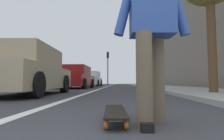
{
  "coord_description": "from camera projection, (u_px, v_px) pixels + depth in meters",
  "views": [
    {
      "loc": [
        -0.81,
        -0.01,
        0.39
      ],
      "look_at": [
        10.92,
        0.51,
        1.2
      ],
      "focal_mm": 28.65,
      "sensor_mm": 36.0,
      "label": 1
    }
  ],
  "objects": [
    {
      "name": "parked_car_near",
      "position": [
        27.0,
        72.0,
        5.59
      ],
      "size": [
        4.07,
        2.01,
        1.49
      ],
      "color": "tan",
      "rests_on": "ground"
    },
    {
      "name": "lane_stripe_white",
      "position": [
        110.0,
        86.0,
        20.77
      ],
      "size": [
        52.0,
        0.16,
        0.01
      ],
      "primitive_type": "cube",
      "color": "silver",
      "rests_on": "ground"
    },
    {
      "name": "ground_plane",
      "position": [
        120.0,
        89.0,
        10.75
      ],
      "size": [
        80.0,
        80.0,
        0.0
      ],
      "primitive_type": "plane",
      "color": "#38383D"
    },
    {
      "name": "skateboard",
      "position": [
        115.0,
        112.0,
        1.78
      ],
      "size": [
        0.85,
        0.24,
        0.11
      ],
      "color": "orange",
      "rests_on": "ground"
    },
    {
      "name": "skater_person",
      "position": [
        151.0,
        24.0,
        1.67
      ],
      "size": [
        0.47,
        0.72,
        1.64
      ],
      "color": "brown",
      "rests_on": "ground"
    },
    {
      "name": "sidewalk_curb",
      "position": [
        150.0,
        86.0,
        18.59
      ],
      "size": [
        52.0,
        3.2,
        0.1
      ],
      "primitive_type": "cube",
      "color": "#9E9B93",
      "rests_on": "ground"
    },
    {
      "name": "parked_car_mid",
      "position": [
        76.0,
        78.0,
        11.87
      ],
      "size": [
        4.37,
        1.97,
        1.47
      ],
      "color": "maroon",
      "rests_on": "ground"
    },
    {
      "name": "parked_car_far",
      "position": [
        91.0,
        79.0,
        18.42
      ],
      "size": [
        4.03,
        2.04,
        1.48
      ],
      "color": "silver",
      "rests_on": "ground"
    },
    {
      "name": "traffic_light",
      "position": [
        108.0,
        62.0,
        23.42
      ],
      "size": [
        0.33,
        0.28,
        4.37
      ],
      "color": "#2D2D2D",
      "rests_on": "ground"
    },
    {
      "name": "building_facade",
      "position": [
        167.0,
        37.0,
        22.87
      ],
      "size": [
        40.0,
        1.2,
        12.42
      ],
      "primitive_type": "cube",
      "color": "slate",
      "rests_on": "ground"
    }
  ]
}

